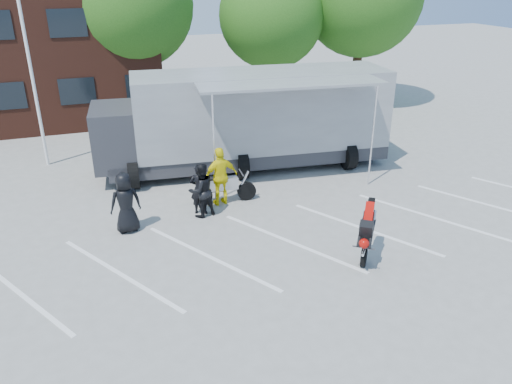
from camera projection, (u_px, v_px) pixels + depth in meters
ground at (299, 261)px, 13.39m from camera, size 100.00×100.00×0.00m
parking_bay_lines at (284, 243)px, 14.25m from camera, size 18.09×13.33×0.01m
flagpole at (32, 33)px, 18.00m from camera, size 1.61×0.12×8.00m
tree_left at (130, 5)px, 24.25m from camera, size 6.12×6.12×8.64m
tree_mid at (271, 16)px, 25.79m from camera, size 5.44×5.44×7.68m
transporter_truck at (249, 166)px, 19.78m from camera, size 12.20×6.82×3.71m
parked_motorcycle at (225, 202)px, 16.77m from camera, size 2.22×0.91×1.14m
stunt_bike_rider at (366, 254)px, 13.72m from camera, size 1.53×1.69×1.84m
spectator_leather_a at (126, 203)px, 14.56m from camera, size 0.96×0.68×1.85m
spectator_leather_b at (200, 189)px, 15.69m from camera, size 0.71×0.59×1.66m
spectator_leather_c at (201, 190)px, 15.50m from camera, size 1.00×0.86×1.76m
spectator_hivis at (221, 176)px, 16.26m from camera, size 1.21×0.64×1.97m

